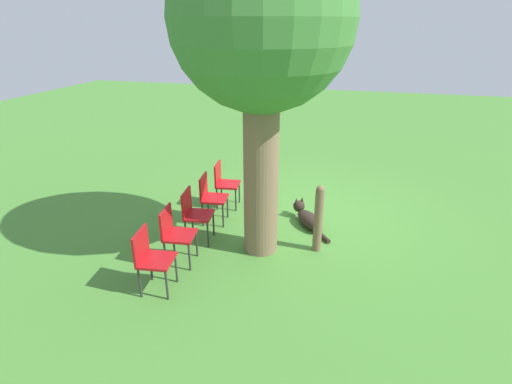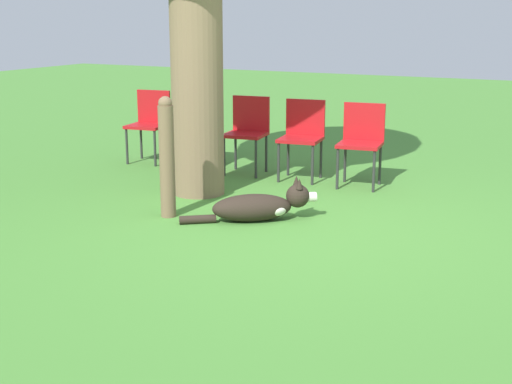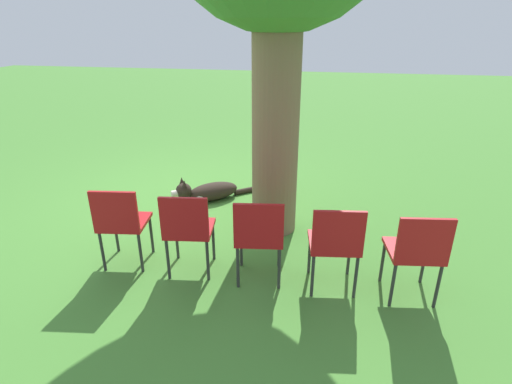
# 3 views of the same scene
# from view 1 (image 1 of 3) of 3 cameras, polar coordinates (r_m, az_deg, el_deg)

# --- Properties ---
(ground_plane) EXTENTS (30.00, 30.00, 0.00)m
(ground_plane) POSITION_cam_1_polar(r_m,az_deg,el_deg) (7.42, 7.24, -3.48)
(ground_plane) COLOR #478433
(oak_tree) EXTENTS (2.40, 2.40, 4.56)m
(oak_tree) POSITION_cam_1_polar(r_m,az_deg,el_deg) (5.46, 0.83, 22.65)
(oak_tree) COLOR #7A6047
(oak_tree) RESTS_ON ground_plane
(dog) EXTENTS (0.81, 1.03, 0.38)m
(dog) POSITION_cam_1_polar(r_m,az_deg,el_deg) (7.08, 7.39, -3.68)
(dog) COLOR #2D231C
(dog) RESTS_ON ground_plane
(fence_post) EXTENTS (0.14, 0.14, 1.09)m
(fence_post) POSITION_cam_1_polar(r_m,az_deg,el_deg) (6.16, 8.91, -3.73)
(fence_post) COLOR brown
(fence_post) RESTS_ON ground_plane
(red_chair_0) EXTENTS (0.47, 0.49, 0.87)m
(red_chair_0) POSITION_cam_1_polar(r_m,az_deg,el_deg) (7.60, -4.61, 1.55)
(red_chair_0) COLOR #B21419
(red_chair_0) RESTS_ON ground_plane
(red_chair_1) EXTENTS (0.47, 0.49, 0.87)m
(red_chair_1) POSITION_cam_1_polar(r_m,az_deg,el_deg) (7.02, -6.55, -0.43)
(red_chair_1) COLOR #B21419
(red_chair_1) RESTS_ON ground_plane
(red_chair_2) EXTENTS (0.47, 0.49, 0.87)m
(red_chair_2) POSITION_cam_1_polar(r_m,az_deg,el_deg) (6.46, -8.83, -2.77)
(red_chair_2) COLOR #B21419
(red_chair_2) RESTS_ON ground_plane
(red_chair_3) EXTENTS (0.47, 0.49, 0.87)m
(red_chair_3) POSITION_cam_1_polar(r_m,az_deg,el_deg) (5.92, -11.56, -5.53)
(red_chair_3) COLOR #B21419
(red_chair_3) RESTS_ON ground_plane
(red_chair_4) EXTENTS (0.47, 0.49, 0.87)m
(red_chair_4) POSITION_cam_1_polar(r_m,az_deg,el_deg) (5.41, -14.85, -8.82)
(red_chair_4) COLOR #B21419
(red_chair_4) RESTS_ON ground_plane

